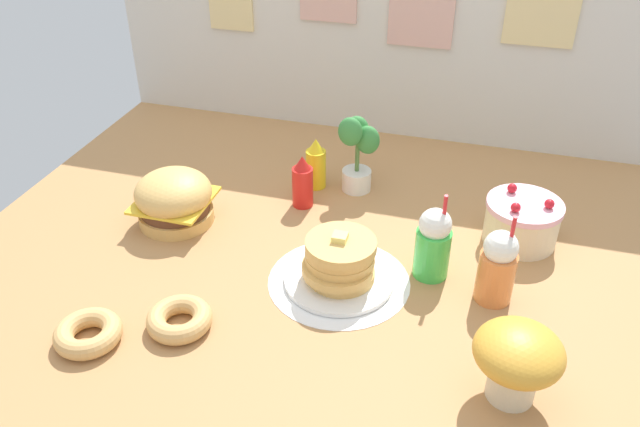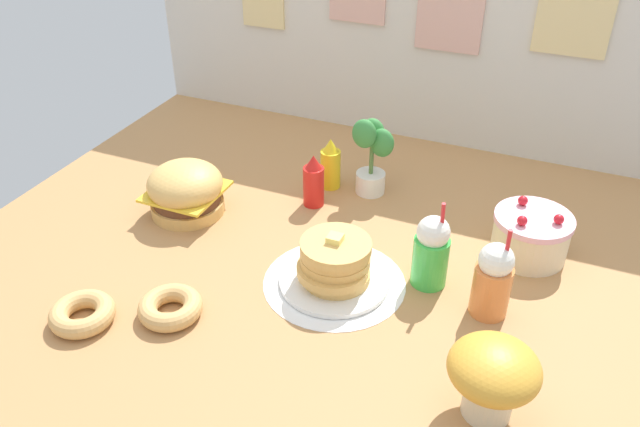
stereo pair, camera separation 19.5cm
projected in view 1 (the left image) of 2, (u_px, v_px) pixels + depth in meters
ground_plane at (301, 279)px, 1.97m from camera, size 2.24×2.11×0.02m
back_wall at (379, 35)px, 2.58m from camera, size 2.24×0.04×0.83m
doily_mat at (339, 281)px, 1.95m from camera, size 0.43×0.43×0.00m
burger at (174, 199)px, 2.17m from camera, size 0.26×0.26×0.19m
pancake_stack at (340, 263)px, 1.91m from camera, size 0.33×0.33×0.17m
layer_cake at (522, 221)px, 2.08m from camera, size 0.24×0.24×0.18m
ketchup_bottle at (303, 183)px, 2.26m from camera, size 0.07×0.07×0.19m
mustard_bottle at (316, 165)px, 2.37m from camera, size 0.07×0.07×0.19m
cream_soda_cup at (433, 243)px, 1.92m from camera, size 0.11×0.11×0.29m
orange_float_cup at (497, 267)px, 1.82m from camera, size 0.11×0.11×0.29m
donut_pink_glaze at (88, 333)px, 1.72m from camera, size 0.18×0.18×0.05m
donut_chocolate at (179, 319)px, 1.77m from camera, size 0.18×0.18×0.05m
potted_plant at (358, 151)px, 2.31m from camera, size 0.14×0.12×0.30m
mushroom_stool at (517, 358)px, 1.52m from camera, size 0.21×0.21×0.20m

